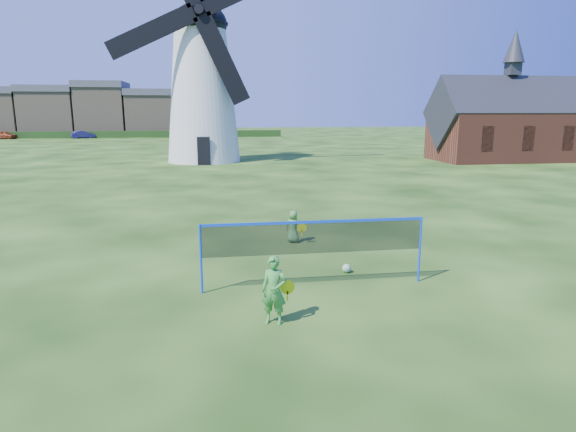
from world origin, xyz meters
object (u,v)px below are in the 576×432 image
(chapel, at_px, (508,125))
(player_girl, at_px, (274,290))
(windmill, at_px, (202,84))
(car_left, at_px, (5,135))
(car_right, at_px, (83,135))
(badminton_net, at_px, (314,239))
(play_ball, at_px, (346,268))
(player_boy, at_px, (294,227))

(chapel, height_order, player_girl, chapel)
(windmill, height_order, car_left, windmill)
(car_right, bearing_deg, badminton_net, 175.49)
(car_left, xyz_separation_m, car_right, (10.46, 0.43, -0.03))
(windmill, relative_size, player_girl, 13.34)
(badminton_net, bearing_deg, windmill, 95.62)
(chapel, height_order, badminton_net, chapel)
(play_ball, bearing_deg, player_boy, 105.46)
(player_girl, relative_size, play_ball, 5.96)
(badminton_net, relative_size, player_boy, 5.14)
(car_left, bearing_deg, windmill, -123.23)
(windmill, height_order, badminton_net, windmill)
(chapel, bearing_deg, car_left, 143.53)
(windmill, bearing_deg, player_girl, -86.78)
(play_ball, bearing_deg, badminton_net, -139.11)
(chapel, bearing_deg, play_ball, -128.53)
(car_right, bearing_deg, chapel, -155.26)
(chapel, distance_m, play_ball, 32.54)
(player_boy, distance_m, car_left, 68.96)
(car_right, bearing_deg, player_boy, 176.68)
(car_left, distance_m, car_right, 10.47)
(windmill, distance_m, badminton_net, 29.54)
(chapel, distance_m, car_right, 57.75)
(windmill, relative_size, player_boy, 17.81)
(player_boy, relative_size, car_left, 0.29)
(windmill, relative_size, car_left, 5.19)
(player_boy, height_order, car_left, car_left)
(player_boy, xyz_separation_m, car_left, (-31.62, 61.28, 0.08))
(chapel, xyz_separation_m, badminton_net, (-21.21, -26.24, -1.69))
(chapel, distance_m, player_girl, 35.90)
(windmill, distance_m, player_boy, 25.88)
(player_boy, bearing_deg, badminton_net, 110.72)
(player_boy, bearing_deg, play_ball, 128.72)
(car_left, bearing_deg, play_ball, -134.78)
(player_boy, bearing_deg, windmill, -59.87)
(windmill, distance_m, car_left, 46.41)
(chapel, distance_m, player_boy, 30.78)
(windmill, xyz_separation_m, chapel, (24.06, -2.77, -3.11))
(windmill, relative_size, chapel, 1.47)
(windmill, distance_m, chapel, 24.42)
(car_left, relative_size, car_right, 1.02)
(player_boy, xyz_separation_m, play_ball, (0.83, -3.01, -0.38))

